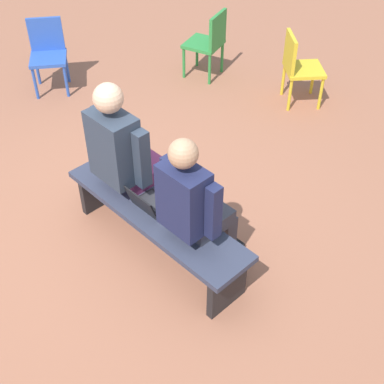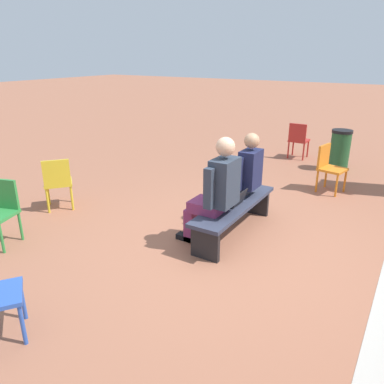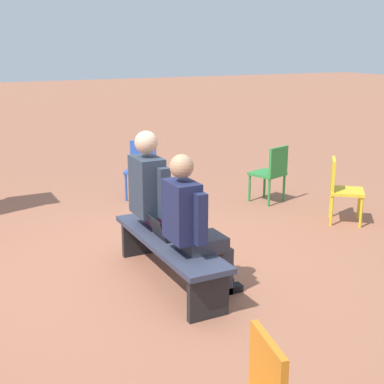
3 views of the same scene
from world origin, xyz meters
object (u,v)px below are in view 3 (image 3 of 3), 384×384
Objects in this scene: laptop at (165,233)px; plastic_chair_far_right at (142,166)px; plastic_chair_by_pillar at (272,170)px; person_adult at (158,197)px; plastic_chair_near_bench_left at (341,186)px; bench at (169,248)px; person_student at (193,223)px.

plastic_chair_far_right is at bearing -17.34° from laptop.
plastic_chair_by_pillar is at bearing -54.49° from laptop.
laptop is (-0.37, 0.08, -0.26)m from person_adult.
plastic_chair_near_bench_left is at bearing -84.56° from person_adult.
person_adult is at bearing -12.99° from laptop.
bench is 1.34× the size of person_student.
plastic_chair_far_right reaches higher than bench.
plastic_chair_by_pillar is at bearing -126.04° from plastic_chair_far_right.
laptop is at bearing 167.01° from person_adult.
person_student is (-0.38, -0.07, 0.36)m from bench.
plastic_chair_by_pillar is (1.82, -2.47, 0.13)m from bench.
person_adult is (0.80, -0.01, 0.04)m from person_student.
plastic_chair_far_right is (2.91, -0.91, -0.02)m from laptop.
bench is 1.25× the size of person_adult.
person_adult is at bearing 95.44° from plastic_chair_near_bench_left.
plastic_chair_near_bench_left is at bearing -76.24° from bench.
plastic_chair_by_pillar is at bearing 13.54° from plastic_chair_near_bench_left.
plastic_chair_by_pillar is (-1.14, -1.57, 0.00)m from plastic_chair_far_right.
person_student is 1.60× the size of plastic_chair_by_pillar.
person_student reaches higher than plastic_chair_by_pillar.
plastic_chair_near_bench_left is at bearing -166.46° from plastic_chair_by_pillar.
plastic_chair_by_pillar is (2.20, -2.40, -0.24)m from person_student.
plastic_chair_far_right is 1.00× the size of plastic_chair_by_pillar.
person_student reaches higher than laptop.
plastic_chair_by_pillar is at bearing -59.67° from person_adult.
plastic_chair_far_right is at bearing -16.86° from bench.
plastic_chair_by_pillar is 1.00× the size of plastic_chair_near_bench_left.
person_student is 0.49m from laptop.
person_student reaches higher than bench.
person_student is 3.45m from plastic_chair_far_right.
plastic_chair_far_right and plastic_chair_by_pillar have the same top height.
person_adult is at bearing -0.38° from person_student.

